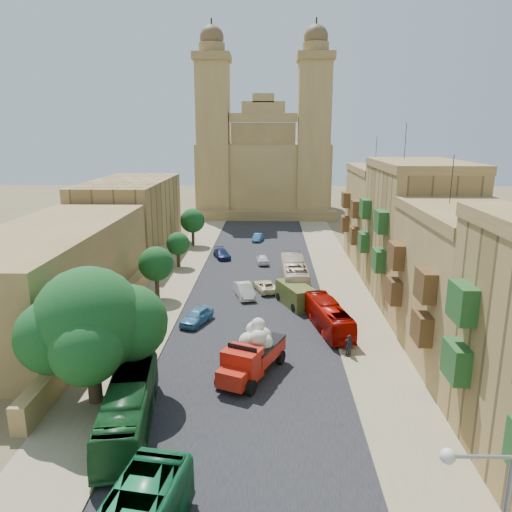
# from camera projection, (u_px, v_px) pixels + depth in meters

# --- Properties ---
(ground) EXTENTS (260.00, 260.00, 0.00)m
(ground) POSITION_uv_depth(u_px,v_px,m) (242.00, 442.00, 27.46)
(ground) COLOR brown
(road_surface) EXTENTS (14.00, 140.00, 0.01)m
(road_surface) POSITION_uv_depth(u_px,v_px,m) (257.00, 281.00, 56.53)
(road_surface) COLOR black
(road_surface) RESTS_ON ground
(sidewalk_east) EXTENTS (5.00, 140.00, 0.01)m
(sidewalk_east) POSITION_uv_depth(u_px,v_px,m) (341.00, 282.00, 56.26)
(sidewalk_east) COLOR #8A7B5A
(sidewalk_east) RESTS_ON ground
(sidewalk_west) EXTENTS (5.00, 140.00, 0.01)m
(sidewalk_west) POSITION_uv_depth(u_px,v_px,m) (174.00, 281.00, 56.80)
(sidewalk_west) COLOR #8A7B5A
(sidewalk_west) RESTS_ON ground
(kerb_east) EXTENTS (0.25, 140.00, 0.12)m
(kerb_east) POSITION_uv_depth(u_px,v_px,m) (319.00, 282.00, 56.31)
(kerb_east) COLOR #8A7B5A
(kerb_east) RESTS_ON ground
(kerb_west) EXTENTS (0.25, 140.00, 0.12)m
(kerb_west) POSITION_uv_depth(u_px,v_px,m) (196.00, 280.00, 56.72)
(kerb_west) COLOR #8A7B5A
(kerb_west) RESTS_ON ground
(townhouse_b) EXTENTS (9.00, 14.00, 14.90)m
(townhouse_b) POSITION_uv_depth(u_px,v_px,m) (469.00, 286.00, 36.27)
(townhouse_b) COLOR olive
(townhouse_b) RESTS_ON ground
(townhouse_c) EXTENTS (9.00, 14.00, 17.40)m
(townhouse_c) POSITION_uv_depth(u_px,v_px,m) (416.00, 231.00, 49.53)
(townhouse_c) COLOR #9D7E47
(townhouse_c) RESTS_ON ground
(townhouse_d) EXTENTS (9.00, 14.00, 15.90)m
(townhouse_d) POSITION_uv_depth(u_px,v_px,m) (384.00, 215.00, 63.28)
(townhouse_d) COLOR olive
(townhouse_d) RESTS_ON ground
(west_wall) EXTENTS (1.00, 40.00, 1.80)m
(west_wall) POSITION_uv_depth(u_px,v_px,m) (122.00, 302.00, 46.98)
(west_wall) COLOR olive
(west_wall) RESTS_ON ground
(west_building_low) EXTENTS (10.00, 28.00, 8.40)m
(west_building_low) POSITION_uv_depth(u_px,v_px,m) (52.00, 274.00, 44.39)
(west_building_low) COLOR olive
(west_building_low) RESTS_ON ground
(west_building_mid) EXTENTS (10.00, 22.00, 10.00)m
(west_building_mid) POSITION_uv_depth(u_px,v_px,m) (131.00, 216.00, 69.38)
(west_building_mid) COLOR #9D7E47
(west_building_mid) RESTS_ON ground
(church) EXTENTS (28.00, 22.50, 36.30)m
(church) POSITION_uv_depth(u_px,v_px,m) (264.00, 166.00, 101.29)
(church) COLOR olive
(church) RESTS_ON ground
(ficus_tree) EXTENTS (8.78, 8.07, 8.78)m
(ficus_tree) POSITION_uv_depth(u_px,v_px,m) (91.00, 325.00, 30.34)
(ficus_tree) COLOR #392C1C
(ficus_tree) RESTS_ON ground
(street_tree_a) EXTENTS (2.84, 2.84, 4.37)m
(street_tree_a) POSITION_uv_depth(u_px,v_px,m) (122.00, 313.00, 38.66)
(street_tree_a) COLOR #392C1C
(street_tree_a) RESTS_ON ground
(street_tree_b) EXTENTS (3.50, 3.50, 5.39)m
(street_tree_b) POSITION_uv_depth(u_px,v_px,m) (156.00, 264.00, 50.12)
(street_tree_b) COLOR #392C1C
(street_tree_b) RESTS_ON ground
(street_tree_c) EXTENTS (2.88, 2.88, 4.42)m
(street_tree_c) POSITION_uv_depth(u_px,v_px,m) (178.00, 244.00, 61.90)
(street_tree_c) COLOR #392C1C
(street_tree_c) RESTS_ON ground
(street_tree_d) EXTENTS (3.60, 3.60, 5.54)m
(street_tree_d) POSITION_uv_depth(u_px,v_px,m) (193.00, 221.00, 73.34)
(street_tree_d) COLOR #392C1C
(street_tree_d) RESTS_ON ground
(red_truck) EXTENTS (4.87, 7.01, 3.89)m
(red_truck) POSITION_uv_depth(u_px,v_px,m) (252.00, 352.00, 34.58)
(red_truck) COLOR red
(red_truck) RESTS_ON ground
(olive_pickup) EXTENTS (3.98, 5.52, 2.09)m
(olive_pickup) POSITION_uv_depth(u_px,v_px,m) (296.00, 295.00, 48.68)
(olive_pickup) COLOR #4D5821
(olive_pickup) RESTS_ON ground
(bus_green_north) EXTENTS (3.71, 10.45, 2.85)m
(bus_green_north) POSITION_uv_depth(u_px,v_px,m) (129.00, 407.00, 28.27)
(bus_green_north) COLOR #164B1F
(bus_green_north) RESTS_ON ground
(bus_red_east) EXTENTS (3.67, 8.84, 2.40)m
(bus_red_east) POSITION_uv_depth(u_px,v_px,m) (328.00, 316.00, 42.65)
(bus_red_east) COLOR #A10801
(bus_red_east) RESTS_ON ground
(bus_cream_east) EXTENTS (2.74, 10.74, 2.98)m
(bus_cream_east) POSITION_uv_depth(u_px,v_px,m) (294.00, 274.00, 54.33)
(bus_cream_east) COLOR beige
(bus_cream_east) RESTS_ON ground
(car_blue_a) EXTENTS (3.00, 4.41, 1.39)m
(car_blue_a) POSITION_uv_depth(u_px,v_px,m) (197.00, 316.00, 44.09)
(car_blue_a) COLOR teal
(car_blue_a) RESTS_ON ground
(car_white_a) EXTENTS (2.60, 4.61, 1.44)m
(car_white_a) POSITION_uv_depth(u_px,v_px,m) (244.00, 290.00, 51.11)
(car_white_a) COLOR beige
(car_white_a) RESTS_ON ground
(car_cream) EXTENTS (3.08, 4.62, 1.18)m
(car_cream) POSITION_uv_depth(u_px,v_px,m) (266.00, 286.00, 53.04)
(car_cream) COLOR beige
(car_cream) RESTS_ON ground
(car_dkblue) EXTENTS (2.98, 4.52, 1.22)m
(car_dkblue) POSITION_uv_depth(u_px,v_px,m) (222.00, 254.00, 66.59)
(car_dkblue) COLOR #13204E
(car_dkblue) RESTS_ON ground
(car_white_b) EXTENTS (1.79, 3.68, 1.21)m
(car_white_b) POSITION_uv_depth(u_px,v_px,m) (263.00, 259.00, 63.96)
(car_white_b) COLOR white
(car_white_b) RESTS_ON ground
(car_blue_b) EXTENTS (1.73, 3.61, 1.14)m
(car_blue_b) POSITION_uv_depth(u_px,v_px,m) (258.00, 237.00, 76.98)
(car_blue_b) COLOR teal
(car_blue_b) RESTS_ON ground
(pedestrian_a) EXTENTS (0.62, 0.47, 1.55)m
(pedestrian_a) POSITION_uv_depth(u_px,v_px,m) (349.00, 345.00, 38.03)
(pedestrian_a) COLOR #2B2A2D
(pedestrian_a) RESTS_ON ground
(pedestrian_c) EXTENTS (0.73, 1.09, 1.73)m
(pedestrian_c) POSITION_uv_depth(u_px,v_px,m) (349.00, 345.00, 37.70)
(pedestrian_c) COLOR #3A3A40
(pedestrian_c) RESTS_ON ground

